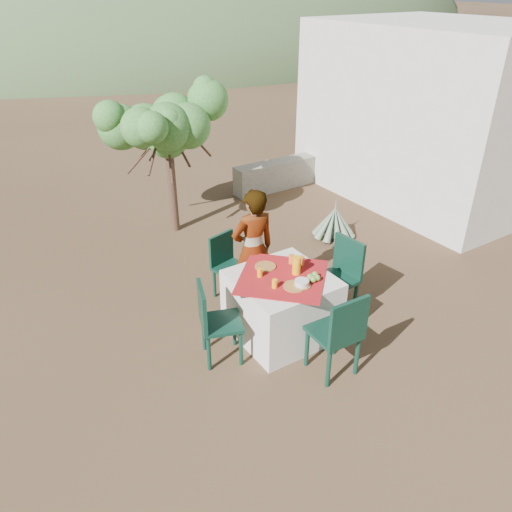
{
  "coord_description": "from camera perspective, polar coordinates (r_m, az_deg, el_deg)",
  "views": [
    {
      "loc": [
        -2.14,
        -4.15,
        3.63
      ],
      "look_at": [
        0.54,
        0.02,
        0.86
      ],
      "focal_mm": 35.0,
      "sensor_mm": 36.0,
      "label": 1
    }
  ],
  "objects": [
    {
      "name": "hill_near_right",
      "position": [
        42.72,
        -14.5,
        23.53
      ],
      "size": [
        48.0,
        48.0,
        20.0
      ],
      "primitive_type": "ellipsoid",
      "color": "#304A29",
      "rests_on": "ground"
    },
    {
      "name": "person",
      "position": [
        5.99,
        -0.33,
        0.72
      ],
      "size": [
        0.58,
        0.4,
        1.54
      ],
      "primitive_type": "imported",
      "rotation": [
        0.0,
        0.0,
        3.09
      ],
      "color": "#8C6651",
      "rests_on": "ground"
    },
    {
      "name": "stone_wall",
      "position": [
        10.06,
        4.32,
        9.65
      ],
      "size": [
        2.6,
        0.35,
        0.55
      ],
      "primitive_type": "cube",
      "color": "gray",
      "rests_on": "ground"
    },
    {
      "name": "chair_right",
      "position": [
        6.05,
        9.65,
        -1.98
      ],
      "size": [
        0.49,
        0.49,
        0.97
      ],
      "rotation": [
        0.0,
        0.0,
        4.82
      ],
      "color": "black",
      "rests_on": "ground"
    },
    {
      "name": "white_bowl",
      "position": [
        5.32,
        5.26,
        -3.05
      ],
      "size": [
        0.15,
        0.15,
        0.06
      ],
      "primitive_type": "cylinder",
      "color": "silver",
      "rests_on": "bowl_plate"
    },
    {
      "name": "chair_far",
      "position": [
        6.33,
        -3.29,
        -0.8
      ],
      "size": [
        0.48,
        0.48,
        0.85
      ],
      "rotation": [
        0.0,
        0.0,
        0.25
      ],
      "color": "black",
      "rests_on": "ground"
    },
    {
      "name": "fruit_cluster",
      "position": [
        5.43,
        6.62,
        -2.43
      ],
      "size": [
        0.15,
        0.14,
        0.07
      ],
      "color": "olive",
      "rests_on": "table"
    },
    {
      "name": "shrub_tree",
      "position": [
        7.85,
        -9.83,
        13.94
      ],
      "size": [
        1.74,
        1.71,
        2.05
      ],
      "color": "#4F3527",
      "rests_on": "ground"
    },
    {
      "name": "hill_far_right",
      "position": [
        58.62,
        -1.89,
        25.66
      ],
      "size": [
        36.0,
        36.0,
        14.0
      ],
      "primitive_type": "ellipsoid",
      "color": "slate",
      "rests_on": "ground"
    },
    {
      "name": "chair_near",
      "position": [
        5.09,
        9.5,
        -8.56
      ],
      "size": [
        0.47,
        0.47,
        0.98
      ],
      "rotation": [
        0.0,
        0.0,
        3.1
      ],
      "color": "black",
      "rests_on": "ground"
    },
    {
      "name": "agave",
      "position": [
        7.98,
        8.94,
        3.75
      ],
      "size": [
        0.69,
        0.68,
        0.72
      ],
      "rotation": [
        0.0,
        0.0,
        -0.15
      ],
      "color": "slate",
      "rests_on": "ground"
    },
    {
      "name": "guesthouse",
      "position": [
        9.99,
        19.99,
        15.24
      ],
      "size": [
        3.2,
        4.2,
        3.0
      ],
      "primitive_type": "cube",
      "color": "silver",
      "rests_on": "ground"
    },
    {
      "name": "table",
      "position": [
        5.69,
        2.92,
        -5.64
      ],
      "size": [
        1.3,
        1.3,
        0.76
      ],
      "color": "white",
      "rests_on": "ground"
    },
    {
      "name": "jar_right",
      "position": [
        5.72,
        4.1,
        -0.35
      ],
      "size": [
        0.07,
        0.07,
        0.11
      ],
      "primitive_type": "cylinder",
      "color": "orange",
      "rests_on": "table"
    },
    {
      "name": "glass_far",
      "position": [
        5.45,
        0.44,
        -1.92
      ],
      "size": [
        0.06,
        0.06,
        0.1
      ],
      "primitive_type": "cylinder",
      "color": "#FF9F10",
      "rests_on": "table"
    },
    {
      "name": "glass_near",
      "position": [
        5.27,
        2.14,
        -3.17
      ],
      "size": [
        0.06,
        0.06,
        0.1
      ],
      "primitive_type": "cylinder",
      "color": "#FF9F10",
      "rests_on": "table"
    },
    {
      "name": "jar_left",
      "position": [
        5.69,
        5.22,
        -0.55
      ],
      "size": [
        0.07,
        0.07,
        0.11
      ],
      "primitive_type": "cylinder",
      "color": "orange",
      "rests_on": "table"
    },
    {
      "name": "plate_far",
      "position": [
        5.65,
        1.07,
        -1.2
      ],
      "size": [
        0.24,
        0.24,
        0.01
      ],
      "primitive_type": "cylinder",
      "color": "brown",
      "rests_on": "table"
    },
    {
      "name": "bowl_plate",
      "position": [
        5.33,
        5.25,
        -3.37
      ],
      "size": [
        0.19,
        0.19,
        0.01
      ],
      "primitive_type": "cylinder",
      "color": "brown",
      "rests_on": "table"
    },
    {
      "name": "juice_pitcher",
      "position": [
        5.5,
        4.66,
        -1.08
      ],
      "size": [
        0.09,
        0.09,
        0.21
      ],
      "primitive_type": "cylinder",
      "color": "#FF9F10",
      "rests_on": "table"
    },
    {
      "name": "plate_near",
      "position": [
        5.31,
        4.43,
        -3.47
      ],
      "size": [
        0.25,
        0.25,
        0.01
      ],
      "primitive_type": "cylinder",
      "color": "brown",
      "rests_on": "table"
    },
    {
      "name": "chair_left",
      "position": [
        5.26,
        -4.84,
        -7.28
      ],
      "size": [
        0.54,
        0.54,
        0.91
      ],
      "rotation": [
        0.0,
        0.0,
        1.24
      ],
      "color": "black",
      "rests_on": "ground"
    },
    {
      "name": "ground",
      "position": [
        5.91,
        -4.37,
        -8.76
      ],
      "size": [
        160.0,
        160.0,
        0.0
      ],
      "primitive_type": "plane",
      "color": "#3D2C1B",
      "rests_on": "ground"
    },
    {
      "name": "napkin_holder",
      "position": [
        5.6,
        4.52,
        -1.21
      ],
      "size": [
        0.06,
        0.04,
        0.08
      ],
      "primitive_type": "cube",
      "rotation": [
        0.0,
        0.0,
        -0.11
      ],
      "color": "silver",
      "rests_on": "table"
    }
  ]
}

